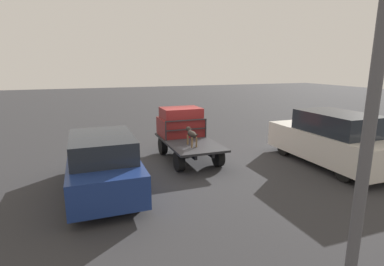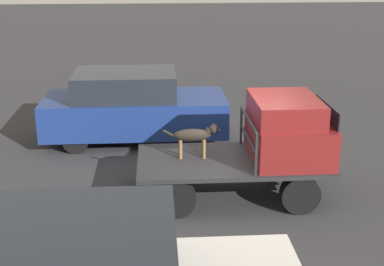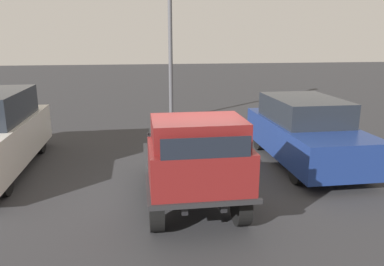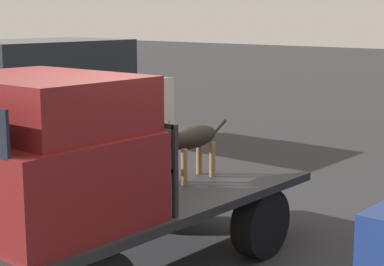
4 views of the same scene
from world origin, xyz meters
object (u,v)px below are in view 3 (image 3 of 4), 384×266
Objects in this scene: parked_sedan at (305,131)px; dog at (192,136)px; light_pole_near at (170,15)px; flatbed_truck at (191,175)px.

dog is at bearing -75.38° from parked_sedan.
parked_sedan is at bearing 27.29° from light_pole_near.
dog is 7.61m from light_pole_near.
light_pole_near is at bearing 174.82° from dog.
light_pole_near is at bearing 177.66° from flatbed_truck.
dog is at bearing -1.44° from light_pole_near.
flatbed_truck is 3.29× the size of dog.
parked_sedan reaches higher than dog.
dog is 0.17× the size of light_pole_near.
parked_sedan is at bearing 120.77° from flatbed_truck.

